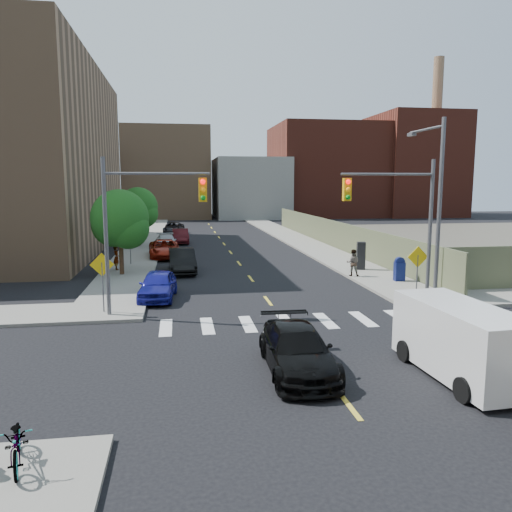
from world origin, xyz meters
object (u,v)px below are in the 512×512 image
object	(u,v)px
parked_car_maroon	(180,236)
pedestrian_east	(353,263)
parked_car_grey	(174,228)
bicycle	(17,443)
parked_car_red	(165,249)
parked_car_silver	(166,242)
pedestrian_west	(116,258)
cargo_van	(457,338)
mailbox	(399,269)
black_sedan	(297,350)
parked_car_black	(182,261)
payphone	(361,256)
parked_car_white	(178,235)
parked_car_blue	(158,285)

from	to	relation	value
parked_car_maroon	pedestrian_east	xyz separation A→B (m)	(10.50, -20.03, 0.27)
parked_car_grey	bicycle	bearing A→B (deg)	-90.25
parked_car_red	parked_car_silver	distance (m)	5.28
parked_car_grey	pedestrian_west	distance (m)	24.71
cargo_van	mailbox	distance (m)	14.51
parked_car_red	mailbox	bearing A→B (deg)	-45.56
cargo_van	pedestrian_west	size ratio (longest dim) A/B	3.14
pedestrian_east	parked_car_silver	bearing A→B (deg)	-34.36
parked_car_red	black_sedan	bearing A→B (deg)	-83.28
parked_car_maroon	pedestrian_west	distance (m)	16.06
parked_car_black	parked_car_red	bearing A→B (deg)	98.07
mailbox	payphone	distance (m)	4.22
parked_car_red	bicycle	size ratio (longest dim) A/B	2.83
parked_car_white	payphone	xyz separation A→B (m)	(12.08, -19.77, 0.47)
parked_car_white	parked_car_grey	distance (m)	7.04
parked_car_red	parked_car_blue	bearing A→B (deg)	-93.84
parked_car_black	black_sedan	xyz separation A→B (m)	(3.40, -18.39, -0.08)
parked_car_white	parked_car_maroon	world-z (taller)	parked_car_maroon
parked_car_maroon	pedestrian_east	distance (m)	22.62
parked_car_blue	pedestrian_west	world-z (taller)	pedestrian_west
black_sedan	pedestrian_west	xyz separation A→B (m)	(-7.71, 19.21, 0.25)
mailbox	parked_car_grey	bearing A→B (deg)	114.94
parked_car_silver	cargo_van	size ratio (longest dim) A/B	0.90
parked_car_black	payphone	xyz separation A→B (m)	(11.85, -1.53, 0.29)
pedestrian_east	parked_car_white	bearing A→B (deg)	-45.05
black_sedan	payphone	world-z (taller)	payphone
parked_car_grey	payphone	world-z (taller)	payphone
parked_car_red	pedestrian_east	xyz separation A→B (m)	(11.80, -10.56, 0.26)
parked_car_grey	payphone	bearing A→B (deg)	-61.75
parked_car_silver	payphone	bearing A→B (deg)	-49.03
parked_car_blue	parked_car_white	xyz separation A→B (m)	(1.08, 25.82, -0.12)
black_sedan	bicycle	size ratio (longest dim) A/B	2.68
parked_car_blue	pedestrian_west	xyz separation A→B (m)	(-3.01, 8.41, 0.23)
payphone	bicycle	world-z (taller)	payphone
parked_car_grey	parked_car_blue	bearing A→B (deg)	-87.90
parked_car_blue	pedestrian_east	xyz separation A→B (m)	(11.80, 3.84, 0.26)
parked_car_black	black_sedan	bearing A→B (deg)	-82.26
payphone	parked_car_grey	bearing A→B (deg)	126.08
parked_car_grey	parked_car_maroon	bearing A→B (deg)	-82.49
parked_car_blue	cargo_van	bearing A→B (deg)	-46.16
cargo_van	mailbox	world-z (taller)	cargo_van
parked_car_red	parked_car_silver	xyz separation A→B (m)	(0.00, 5.28, -0.06)
black_sedan	parked_car_blue	bearing A→B (deg)	115.14
parked_car_grey	cargo_van	xyz separation A→B (m)	(8.85, -44.71, 0.50)
black_sedan	pedestrian_west	bearing A→B (deg)	113.51
parked_car_silver	parked_car_maroon	world-z (taller)	parked_car_maroon
parked_car_black	parked_car_red	world-z (taller)	parked_car_black
cargo_van	pedestrian_east	bearing A→B (deg)	78.66
parked_car_black	bicycle	xyz separation A→B (m)	(-3.57, -22.89, -0.16)
parked_car_blue	parked_car_maroon	xyz separation A→B (m)	(1.30, 23.88, -0.01)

